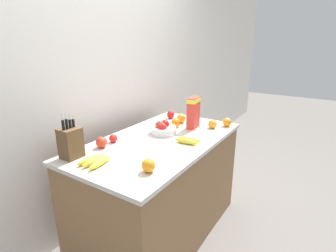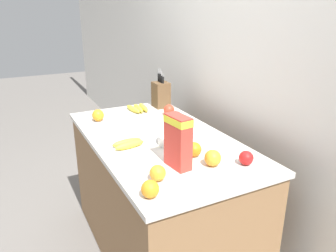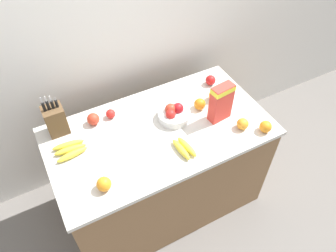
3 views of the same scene
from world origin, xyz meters
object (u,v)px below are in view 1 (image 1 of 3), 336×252
at_px(orange_front_center, 176,123).
at_px(orange_front_right, 227,122).
at_px(knife_block, 71,143).
at_px(apple_middle, 113,138).
at_px(cereal_box, 193,111).
at_px(banana_bunch_left, 95,161).
at_px(banana_bunch_right, 188,140).
at_px(orange_near_bowl, 148,165).
at_px(fruit_bowl, 163,129).
at_px(apple_near_bananas, 101,142).
at_px(orange_mid_right, 181,118).
at_px(apple_rightmost, 171,115).
at_px(orange_by_cereal, 213,124).

xyz_separation_m(orange_front_center, orange_front_right, (0.27, -0.38, -0.00)).
distance_m(knife_block, apple_middle, 0.36).
relative_size(cereal_box, orange_front_center, 3.39).
distance_m(banana_bunch_left, banana_bunch_right, 0.70).
distance_m(orange_near_bowl, orange_front_right, 1.08).
distance_m(fruit_bowl, apple_middle, 0.43).
relative_size(cereal_box, banana_bunch_right, 1.45).
relative_size(apple_middle, orange_front_right, 0.80).
height_order(knife_block, apple_near_bananas, knife_block).
bearing_deg(orange_front_center, banana_bunch_right, -135.68).
relative_size(fruit_bowl, orange_mid_right, 2.52).
distance_m(cereal_box, orange_front_center, 0.19).
height_order(knife_block, orange_mid_right, knife_block).
relative_size(apple_rightmost, orange_mid_right, 0.87).
xyz_separation_m(apple_middle, orange_mid_right, (0.72, -0.18, 0.01)).
height_order(apple_near_bananas, orange_front_right, apple_near_bananas).
bearing_deg(apple_rightmost, apple_middle, 178.46).
bearing_deg(banana_bunch_left, knife_block, 94.51).
height_order(knife_block, fruit_bowl, knife_block).
bearing_deg(fruit_bowl, orange_front_right, -39.12).
relative_size(orange_mid_right, orange_front_right, 1.09).
height_order(apple_rightmost, orange_front_center, orange_front_center).
relative_size(knife_block, fruit_bowl, 1.42).
distance_m(apple_rightmost, orange_front_right, 0.57).
distance_m(apple_middle, apple_near_bananas, 0.12).
bearing_deg(orange_near_bowl, apple_rightmost, 25.69).
height_order(fruit_bowl, orange_front_right, fruit_bowl).
distance_m(banana_bunch_right, orange_near_bowl, 0.53).
bearing_deg(apple_near_bananas, fruit_bowl, -22.35).
bearing_deg(orange_by_cereal, apple_middle, 145.64).
bearing_deg(banana_bunch_right, orange_front_right, -10.84).
relative_size(banana_bunch_left, orange_front_right, 2.53).
bearing_deg(orange_front_center, apple_rightmost, 41.81).
height_order(banana_bunch_left, orange_by_cereal, orange_by_cereal).
xyz_separation_m(apple_near_bananas, orange_front_center, (0.70, -0.21, -0.00)).
height_order(apple_middle, orange_by_cereal, orange_by_cereal).
relative_size(banana_bunch_right, orange_front_right, 2.37).
bearing_deg(fruit_bowl, knife_block, 161.16).
bearing_deg(banana_bunch_left, orange_front_center, -2.63).
bearing_deg(apple_rightmost, cereal_box, -113.33).
height_order(apple_middle, orange_mid_right, orange_mid_right).
xyz_separation_m(fruit_bowl, apple_middle, (-0.38, 0.21, -0.01)).
height_order(apple_near_bananas, orange_near_bowl, orange_near_bowl).
bearing_deg(banana_bunch_right, orange_front_center, 44.32).
bearing_deg(orange_near_bowl, fruit_bowl, 26.69).
relative_size(banana_bunch_left, orange_mid_right, 2.32).
bearing_deg(orange_front_right, apple_near_bananas, 148.76).
bearing_deg(cereal_box, banana_bunch_right, -165.29).
height_order(banana_bunch_right, orange_front_right, orange_front_right).
xyz_separation_m(knife_block, orange_mid_right, (1.07, -0.22, -0.06)).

